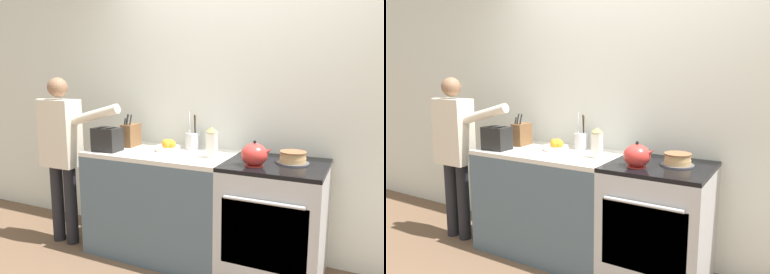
% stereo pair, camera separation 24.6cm
% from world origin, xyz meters
% --- Properties ---
extents(wall_back, '(8.00, 0.04, 2.60)m').
position_xyz_m(wall_back, '(0.00, 0.68, 1.30)').
color(wall_back, silver).
rests_on(wall_back, ground_plane).
extents(counter_cabinet, '(1.21, 0.66, 0.89)m').
position_xyz_m(counter_cabinet, '(-0.67, 0.33, 0.45)').
color(counter_cabinet, '#4C6070').
rests_on(counter_cabinet, ground_plane).
extents(stove_range, '(0.72, 0.69, 0.89)m').
position_xyz_m(stove_range, '(0.30, 0.33, 0.45)').
color(stove_range, '#B7BABF').
rests_on(stove_range, ground_plane).
extents(layer_cake, '(0.23, 0.23, 0.09)m').
position_xyz_m(layer_cake, '(0.41, 0.37, 0.94)').
color(layer_cake, '#4C4C51').
rests_on(layer_cake, stove_range).
extents(tea_kettle, '(0.23, 0.19, 0.19)m').
position_xyz_m(tea_kettle, '(0.18, 0.18, 0.97)').
color(tea_kettle, red).
rests_on(tea_kettle, stove_range).
extents(knife_block, '(0.11, 0.17, 0.29)m').
position_xyz_m(knife_block, '(-1.03, 0.41, 1.00)').
color(knife_block, brown).
rests_on(knife_block, counter_cabinet).
extents(utensil_crock, '(0.12, 0.12, 0.32)m').
position_xyz_m(utensil_crock, '(-0.47, 0.54, 0.97)').
color(utensil_crock, '#B7BABF').
rests_on(utensil_crock, counter_cabinet).
extents(fruit_bowl, '(0.21, 0.21, 0.10)m').
position_xyz_m(fruit_bowl, '(-0.62, 0.37, 0.93)').
color(fruit_bowl, silver).
rests_on(fruit_bowl, counter_cabinet).
extents(toaster, '(0.24, 0.16, 0.20)m').
position_xyz_m(toaster, '(-1.09, 0.15, 0.99)').
color(toaster, black).
rests_on(toaster, counter_cabinet).
extents(milk_carton, '(0.07, 0.07, 0.24)m').
position_xyz_m(milk_carton, '(-0.19, 0.30, 1.01)').
color(milk_carton, white).
rests_on(milk_carton, counter_cabinet).
extents(person_baker, '(0.89, 0.20, 1.51)m').
position_xyz_m(person_baker, '(-1.56, 0.11, 0.89)').
color(person_baker, black).
rests_on(person_baker, ground_plane).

